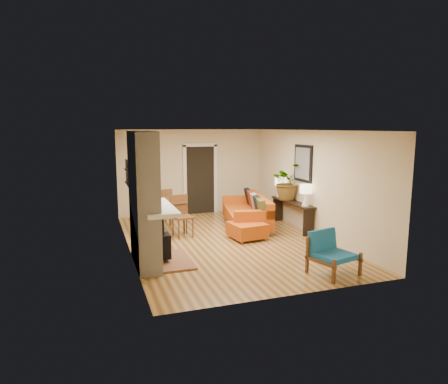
% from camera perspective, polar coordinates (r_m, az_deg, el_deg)
% --- Properties ---
extents(room_shell, '(6.50, 6.50, 6.50)m').
position_cam_1_polar(room_shell, '(11.92, -1.03, 2.37)').
color(room_shell, tan).
rests_on(room_shell, ground).
extents(fireplace, '(1.09, 1.68, 2.60)m').
position_cam_1_polar(fireplace, '(7.83, -11.09, -1.45)').
color(fireplace, white).
rests_on(fireplace, ground).
extents(sofa, '(1.42, 2.46, 0.91)m').
position_cam_1_polar(sofa, '(10.84, 3.65, -2.85)').
color(sofa, silver).
rests_on(sofa, ground).
extents(ottoman, '(0.87, 0.87, 0.39)m').
position_cam_1_polar(ottoman, '(9.68, 3.33, -5.39)').
color(ottoman, silver).
rests_on(ottoman, ground).
extents(blue_chair, '(0.90, 0.89, 0.78)m').
position_cam_1_polar(blue_chair, '(7.70, 14.84, -8.07)').
color(blue_chair, brown).
rests_on(blue_chair, ground).
extents(dining_table, '(1.04, 1.93, 1.02)m').
position_cam_1_polar(dining_table, '(10.42, -7.94, -1.92)').
color(dining_table, brown).
rests_on(dining_table, ground).
extents(console_table, '(0.34, 1.85, 0.72)m').
position_cam_1_polar(console_table, '(10.77, 9.74, -2.09)').
color(console_table, black).
rests_on(console_table, ground).
extents(lamp_near, '(0.30, 0.30, 0.54)m').
position_cam_1_polar(lamp_near, '(10.12, 11.60, -0.08)').
color(lamp_near, white).
rests_on(lamp_near, console_table).
extents(lamp_far, '(0.30, 0.30, 0.54)m').
position_cam_1_polar(lamp_far, '(11.34, 8.02, 1.02)').
color(lamp_far, white).
rests_on(lamp_far, console_table).
extents(houseplant, '(1.03, 0.94, 1.00)m').
position_cam_1_polar(houseplant, '(10.90, 9.10, 1.52)').
color(houseplant, '#1E5919').
rests_on(houseplant, console_table).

